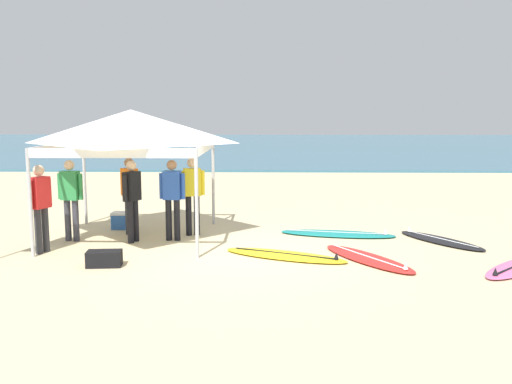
{
  "coord_description": "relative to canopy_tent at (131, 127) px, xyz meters",
  "views": [
    {
      "loc": [
        0.63,
        -10.57,
        2.74
      ],
      "look_at": [
        0.36,
        1.27,
        1.0
      ],
      "focal_mm": 39.28,
      "sensor_mm": 36.0,
      "label": 1
    }
  ],
  "objects": [
    {
      "name": "ground_plane",
      "position": [
        2.25,
        -1.13,
        -2.39
      ],
      "size": [
        80.0,
        80.0,
        0.0
      ],
      "primitive_type": "plane",
      "color": "beige"
    },
    {
      "name": "sea",
      "position": [
        2.25,
        30.97,
        -2.34
      ],
      "size": [
        80.0,
        36.0,
        0.1
      ],
      "primitive_type": "cube",
      "color": "#386B84",
      "rests_on": "ground"
    },
    {
      "name": "canopy_tent",
      "position": [
        0.0,
        0.0,
        0.0
      ],
      "size": [
        3.22,
        3.22,
        2.75
      ],
      "color": "#B7B7BC",
      "rests_on": "ground"
    },
    {
      "name": "surfboard_teal",
      "position": [
        4.41,
        0.42,
        -2.35
      ],
      "size": [
        2.6,
        1.11,
        0.19
      ],
      "color": "#19847F",
      "rests_on": "ground"
    },
    {
      "name": "surfboard_red",
      "position": [
        4.72,
        -1.66,
        -2.35
      ],
      "size": [
        1.74,
        2.29,
        0.19
      ],
      "color": "red",
      "rests_on": "ground"
    },
    {
      "name": "surfboard_black",
      "position": [
        6.49,
        -0.16,
        -2.35
      ],
      "size": [
        1.65,
        2.08,
        0.19
      ],
      "color": "black",
      "rests_on": "ground"
    },
    {
      "name": "surfboard_yellow",
      "position": [
        3.2,
        -1.46,
        -2.35
      ],
      "size": [
        2.48,
        1.54,
        0.19
      ],
      "color": "yellow",
      "rests_on": "ground"
    },
    {
      "name": "person_green",
      "position": [
        -1.26,
        -0.24,
        -1.4
      ],
      "size": [
        0.55,
        0.26,
        1.71
      ],
      "color": "#383842",
      "rests_on": "ground"
    },
    {
      "name": "person_orange",
      "position": [
        -0.16,
        0.36,
        -1.4
      ],
      "size": [
        0.44,
        0.4,
        1.71
      ],
      "color": "#2D2D33",
      "rests_on": "ground"
    },
    {
      "name": "person_yellow",
      "position": [
        1.21,
        0.38,
        -1.4
      ],
      "size": [
        0.53,
        0.31,
        1.71
      ],
      "color": "black",
      "rests_on": "ground"
    },
    {
      "name": "person_red",
      "position": [
        -1.49,
        -1.25,
        -1.4
      ],
      "size": [
        0.35,
        0.51,
        1.71
      ],
      "color": "#2D2D33",
      "rests_on": "ground"
    },
    {
      "name": "person_blue",
      "position": [
        0.86,
        -0.14,
        -1.4
      ],
      "size": [
        0.55,
        0.25,
        1.71
      ],
      "color": "black",
      "rests_on": "ground"
    },
    {
      "name": "person_black",
      "position": [
        0.05,
        -0.31,
        -1.4
      ],
      "size": [
        0.34,
        0.52,
        1.71
      ],
      "color": "black",
      "rests_on": "ground"
    },
    {
      "name": "gear_bag_near_tent",
      "position": [
        -0.02,
        -2.16,
        -2.25
      ],
      "size": [
        0.63,
        0.37,
        0.28
      ],
      "primitive_type": "cube",
      "rotation": [
        0.0,
        0.0,
        0.09
      ],
      "color": "black",
      "rests_on": "ground"
    },
    {
      "name": "cooler_box",
      "position": [
        -0.51,
        1.0,
        -2.19
      ],
      "size": [
        0.5,
        0.36,
        0.39
      ],
      "color": "#2D60B7",
      "rests_on": "ground"
    }
  ]
}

